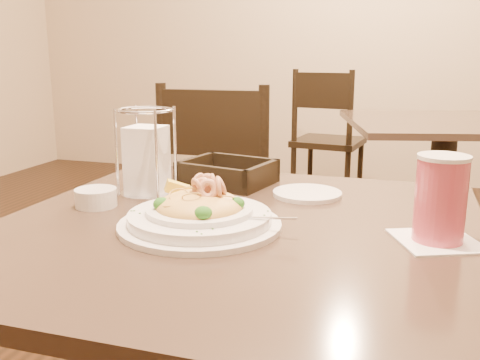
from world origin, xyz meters
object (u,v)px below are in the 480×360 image
(main_table, at_px, (237,332))
(side_plate, at_px, (307,194))
(dining_chair_far, at_px, (327,136))
(napkin_caddy, at_px, (147,158))
(background_table, at_px, (442,166))
(drink_glass, at_px, (440,200))
(pasta_bowl, at_px, (200,213))
(butter_ramekin, at_px, (96,198))
(dining_chair_near, at_px, (224,200))
(bread_basket, at_px, (228,175))

(main_table, relative_size, side_plate, 5.83)
(dining_chair_far, bearing_deg, napkin_caddy, 96.61)
(background_table, relative_size, drink_glass, 6.28)
(background_table, height_order, pasta_bowl, pasta_bowl)
(drink_glass, height_order, napkin_caddy, napkin_caddy)
(background_table, bearing_deg, butter_ramekin, -113.68)
(dining_chair_near, height_order, butter_ramekin, dining_chair_near)
(pasta_bowl, bearing_deg, side_plate, 62.81)
(bread_basket, bearing_deg, side_plate, -15.34)
(drink_glass, relative_size, bread_basket, 0.74)
(background_table, xyz_separation_m, napkin_caddy, (-0.73, -1.67, 0.31))
(background_table, bearing_deg, side_plate, -103.58)
(napkin_caddy, xyz_separation_m, side_plate, (0.35, 0.10, -0.08))
(dining_chair_near, height_order, dining_chair_far, same)
(pasta_bowl, bearing_deg, main_table, 37.71)
(side_plate, bearing_deg, background_table, 76.42)
(background_table, xyz_separation_m, drink_glass, (-0.11, -1.81, 0.30))
(dining_chair_far, relative_size, pasta_bowl, 2.79)
(napkin_caddy, bearing_deg, background_table, 66.53)
(dining_chair_near, bearing_deg, napkin_caddy, 94.57)
(background_table, distance_m, drink_glass, 1.84)
(side_plate, bearing_deg, main_table, -110.35)
(drink_glass, bearing_deg, butter_ramekin, 178.77)
(main_table, relative_size, pasta_bowl, 2.70)
(pasta_bowl, height_order, bread_basket, pasta_bowl)
(bread_basket, height_order, side_plate, bread_basket)
(dining_chair_far, relative_size, bread_basket, 3.93)
(main_table, xyz_separation_m, dining_chair_far, (-0.21, 2.57, 0.01))
(main_table, bearing_deg, butter_ramekin, 175.96)
(main_table, xyz_separation_m, background_table, (0.47, 1.82, 0.00))
(bread_basket, relative_size, side_plate, 1.53)
(napkin_caddy, bearing_deg, drink_glass, -12.29)
(bread_basket, relative_size, butter_ramekin, 2.74)
(napkin_caddy, relative_size, butter_ramekin, 2.29)
(drink_glass, height_order, butter_ramekin, drink_glass)
(napkin_caddy, xyz_separation_m, butter_ramekin, (-0.06, -0.12, -0.07))
(dining_chair_far, bearing_deg, side_plate, 105.02)
(background_table, height_order, side_plate, side_plate)
(main_table, height_order, drink_glass, drink_glass)
(pasta_bowl, height_order, napkin_caddy, napkin_caddy)
(dining_chair_far, xyz_separation_m, side_plate, (0.30, -2.33, 0.22))
(bread_basket, bearing_deg, butter_ramekin, -125.50)
(main_table, distance_m, dining_chair_near, 0.94)
(bread_basket, xyz_separation_m, napkin_caddy, (-0.14, -0.16, 0.06))
(napkin_caddy, distance_m, butter_ramekin, 0.15)
(main_table, height_order, napkin_caddy, napkin_caddy)
(side_plate, bearing_deg, butter_ramekin, -151.73)
(dining_chair_far, bearing_deg, background_table, 139.56)
(main_table, bearing_deg, dining_chair_near, 110.77)
(napkin_caddy, distance_m, side_plate, 0.37)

